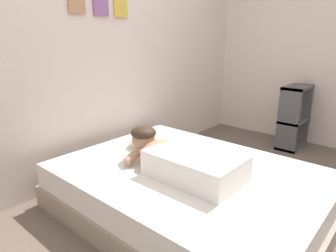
{
  "coord_description": "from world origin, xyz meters",
  "views": [
    {
      "loc": [
        -1.71,
        -0.95,
        1.3
      ],
      "look_at": [
        0.01,
        0.54,
        0.61
      ],
      "focal_mm": 31.79,
      "sensor_mm": 36.0,
      "label": 1
    }
  ],
  "objects_px": {
    "pillow": "(153,137)",
    "person_lying": "(179,158)",
    "cell_phone": "(190,154)",
    "coffee_cup": "(161,150)",
    "bookshelf": "(294,117)",
    "bed": "(188,191)"
  },
  "relations": [
    {
      "from": "pillow",
      "to": "person_lying",
      "type": "distance_m",
      "value": 0.64
    },
    {
      "from": "person_lying",
      "to": "coffee_cup",
      "type": "relative_size",
      "value": 7.36
    },
    {
      "from": "coffee_cup",
      "to": "bed",
      "type": "bearing_deg",
      "value": -103.11
    },
    {
      "from": "coffee_cup",
      "to": "cell_phone",
      "type": "bearing_deg",
      "value": -52.51
    },
    {
      "from": "cell_phone",
      "to": "bookshelf",
      "type": "distance_m",
      "value": 1.73
    },
    {
      "from": "bed",
      "to": "bookshelf",
      "type": "distance_m",
      "value": 1.96
    },
    {
      "from": "coffee_cup",
      "to": "cell_phone",
      "type": "distance_m",
      "value": 0.24
    },
    {
      "from": "coffee_cup",
      "to": "person_lying",
      "type": "bearing_deg",
      "value": -116.7
    },
    {
      "from": "person_lying",
      "to": "bookshelf",
      "type": "xyz_separation_m",
      "value": [
        2.03,
        -0.11,
        -0.09
      ]
    },
    {
      "from": "pillow",
      "to": "coffee_cup",
      "type": "bearing_deg",
      "value": -122.21
    },
    {
      "from": "bookshelf",
      "to": "pillow",
      "type": "bearing_deg",
      "value": 158.56
    },
    {
      "from": "person_lying",
      "to": "bookshelf",
      "type": "bearing_deg",
      "value": -3.24
    },
    {
      "from": "pillow",
      "to": "cell_phone",
      "type": "bearing_deg",
      "value": -89.71
    },
    {
      "from": "bed",
      "to": "pillow",
      "type": "xyz_separation_m",
      "value": [
        0.23,
        0.58,
        0.24
      ]
    },
    {
      "from": "person_lying",
      "to": "coffee_cup",
      "type": "distance_m",
      "value": 0.38
    },
    {
      "from": "person_lying",
      "to": "bookshelf",
      "type": "distance_m",
      "value": 2.03
    },
    {
      "from": "cell_phone",
      "to": "bookshelf",
      "type": "height_order",
      "value": "bookshelf"
    },
    {
      "from": "pillow",
      "to": "person_lying",
      "type": "relative_size",
      "value": 0.57
    },
    {
      "from": "cell_phone",
      "to": "bed",
      "type": "bearing_deg",
      "value": -145.07
    },
    {
      "from": "pillow",
      "to": "person_lying",
      "type": "height_order",
      "value": "person_lying"
    },
    {
      "from": "person_lying",
      "to": "pillow",
      "type": "bearing_deg",
      "value": 60.96
    },
    {
      "from": "pillow",
      "to": "bookshelf",
      "type": "bearing_deg",
      "value": -21.44
    }
  ]
}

